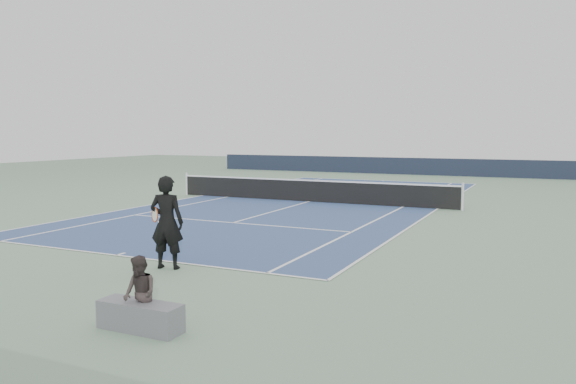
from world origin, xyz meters
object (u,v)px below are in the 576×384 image
at_px(tennis_net, 309,190).
at_px(spectator_bench, 140,305).
at_px(tennis_player, 167,222).
at_px(tennis_ball, 136,271).

relative_size(tennis_net, spectator_bench, 9.18).
distance_m(tennis_net, tennis_player, 12.54).
bearing_deg(tennis_player, tennis_net, 98.78).
height_order(tennis_player, spectator_bench, tennis_player).
bearing_deg(tennis_net, tennis_player, -81.22).
bearing_deg(tennis_net, spectator_bench, -75.89).
bearing_deg(tennis_ball, tennis_net, 96.81).
xyz_separation_m(tennis_net, spectator_bench, (3.95, -15.72, -0.11)).
xyz_separation_m(tennis_net, tennis_ball, (1.55, -12.99, -0.47)).
height_order(tennis_net, tennis_player, tennis_player).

